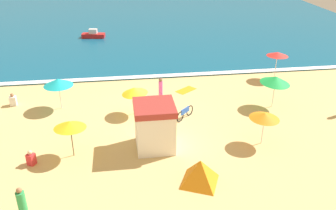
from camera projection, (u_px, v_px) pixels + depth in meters
The scene contains 18 objects.
ground_plane at pixel (149, 112), 24.30m from camera, with size 60.00×60.00×0.00m, color #D8B775.
ocean_water at pixel (130, 19), 49.18m from camera, with size 60.00×44.00×0.10m, color #0F567A.
wave_breaker_foam at pixel (142, 77), 29.86m from camera, with size 57.00×0.70×0.01m, color white.
lifeguard_cabana at pixel (155, 126), 19.86m from camera, with size 2.23×2.34×2.66m.
beach_umbrella_0 at pixel (58, 82), 24.01m from camera, with size 2.77×2.77×2.18m.
beach_umbrella_1 at pixel (70, 125), 18.82m from camera, with size 2.20×2.22×2.17m.
beach_umbrella_2 at pixel (277, 54), 28.86m from camera, with size 2.44×2.44×2.28m.
beach_umbrella_3 at pixel (276, 80), 24.21m from camera, with size 2.88×2.88×2.33m.
beach_umbrella_5 at pixel (265, 116), 20.01m from camera, with size 2.22×2.21×1.98m.
beach_umbrella_6 at pixel (135, 91), 23.37m from camera, with size 2.03×2.00×1.97m.
beach_tent at pixel (200, 172), 17.29m from camera, with size 2.14×2.16×1.27m.
parked_bicycle at pixel (185, 113), 23.36m from camera, with size 1.32×1.34×0.76m.
beachgoer_1 at pixel (161, 89), 25.74m from camera, with size 0.29×0.29×1.67m.
beachgoer_2 at pixel (31, 158), 18.76m from camera, with size 0.50×0.50×0.86m.
beachgoer_3 at pixel (13, 100), 25.10m from camera, with size 0.45×0.45×0.90m.
beachgoer_4 at pixel (23, 206), 14.87m from camera, with size 0.41×0.41×1.76m.
beach_towel_0 at pixel (186, 90), 27.60m from camera, with size 1.79×1.64×0.01m.
small_boat_0 at pixel (93, 35), 40.50m from camera, with size 2.65×1.34×0.98m.
Camera 1 is at (-1.70, -21.58, 11.13)m, focal length 38.45 mm.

